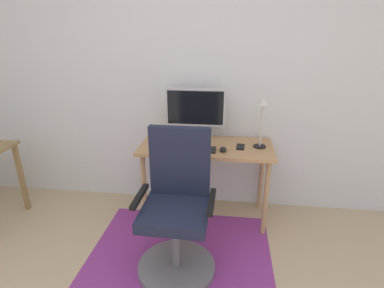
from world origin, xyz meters
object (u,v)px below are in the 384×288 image
object	(u,v)px
desk	(206,155)
computer_mouse	(223,149)
cell_phone	(240,147)
coffee_cup	(159,145)
keyboard	(191,149)
desk_lamp	(262,113)
office_chair	(177,218)
monitor	(195,109)

from	to	relation	value
desk	computer_mouse	xyz separation A→B (m)	(0.16, -0.13, 0.11)
cell_phone	coffee_cup	bearing A→B (deg)	-161.98
keyboard	desk_lamp	bearing A→B (deg)	13.46
desk	cell_phone	distance (m)	0.32
coffee_cup	office_chair	world-z (taller)	office_chair
desk	monitor	xyz separation A→B (m)	(-0.12, 0.14, 0.39)
monitor	computer_mouse	size ratio (longest dim) A/B	5.35
desk	monitor	world-z (taller)	monitor
computer_mouse	desk	bearing A→B (deg)	141.36
cell_phone	desk_lamp	distance (m)	0.35
computer_mouse	desk_lamp	xyz separation A→B (m)	(0.32, 0.14, 0.30)
desk	coffee_cup	xyz separation A→B (m)	(-0.40, -0.18, 0.15)
coffee_cup	cell_phone	world-z (taller)	coffee_cup
cell_phone	office_chair	distance (m)	0.89
computer_mouse	cell_phone	distance (m)	0.19
desk_lamp	monitor	bearing A→B (deg)	168.23
desk_lamp	office_chair	size ratio (longest dim) A/B	0.41
keyboard	computer_mouse	size ratio (longest dim) A/B	4.13
desk	computer_mouse	world-z (taller)	computer_mouse
keyboard	cell_phone	bearing A→B (deg)	15.30
desk	office_chair	size ratio (longest dim) A/B	1.11
computer_mouse	desk_lamp	distance (m)	0.46
keyboard	office_chair	distance (m)	0.66
desk	desk_lamp	size ratio (longest dim) A/B	2.70
desk	cell_phone	world-z (taller)	cell_phone
monitor	coffee_cup	xyz separation A→B (m)	(-0.28, -0.31, -0.25)
desk	cell_phone	bearing A→B (deg)	-2.73
monitor	computer_mouse	distance (m)	0.47
coffee_cup	desk_lamp	size ratio (longest dim) A/B	0.22
desk	desk_lamp	world-z (taller)	desk_lamp
monitor	office_chair	bearing A→B (deg)	-92.42
desk	coffee_cup	bearing A→B (deg)	-155.68
coffee_cup	cell_phone	size ratio (longest dim) A/B	0.71
keyboard	desk_lamp	distance (m)	0.69
keyboard	computer_mouse	world-z (taller)	computer_mouse
desk	office_chair	world-z (taller)	office_chair
computer_mouse	coffee_cup	distance (m)	0.56
cell_phone	desk_lamp	xyz separation A→B (m)	(0.17, 0.03, 0.31)
cell_phone	monitor	bearing A→B (deg)	165.48
monitor	desk	bearing A→B (deg)	-48.94
computer_mouse	office_chair	bearing A→B (deg)	-118.08
monitor	cell_phone	xyz separation A→B (m)	(0.43, -0.15, -0.29)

